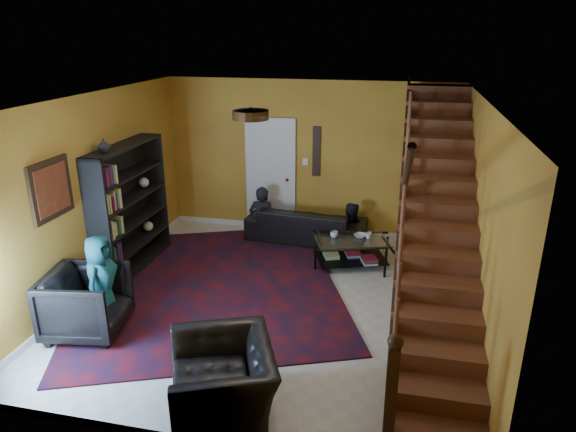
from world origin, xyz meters
name	(u,v)px	position (x,y,z in m)	size (l,w,h in m)	color
floor	(272,301)	(0.00, 0.00, 0.00)	(5.50, 5.50, 0.00)	beige
room	(215,252)	(-1.33, 1.33, 0.05)	(5.50, 5.50, 5.50)	gold
staircase	(437,220)	(2.12, 0.00, 1.40)	(0.95, 5.02, 3.18)	brown
bookshelf	(130,211)	(-2.40, 0.60, 0.96)	(0.35, 1.80, 2.00)	black
door	(271,177)	(-0.70, 2.73, 1.02)	(0.82, 0.05, 2.05)	silver
framed_picture	(51,189)	(-2.57, -0.90, 1.75)	(0.04, 0.74, 0.74)	maroon
wall_hanging	(316,151)	(0.15, 2.73, 1.55)	(0.14, 0.03, 0.90)	black
ceiling_fixture	(251,115)	(0.00, -0.80, 2.74)	(0.40, 0.40, 0.10)	#3F2814
rug	(209,285)	(-1.02, 0.24, 0.01)	(3.70, 4.23, 0.02)	#490D12
sofa	(306,224)	(0.06, 2.30, 0.31)	(2.10, 0.82, 0.61)	black
armchair_left	(86,303)	(-2.05, -1.26, 0.42)	(0.90, 0.93, 0.84)	black
armchair_right	(223,381)	(0.08, -2.25, 0.37)	(1.13, 0.99, 0.73)	black
person_adult_a	(262,223)	(-0.77, 2.35, 0.25)	(0.51, 0.33, 1.39)	black
person_adult_b	(349,235)	(0.84, 2.35, 0.15)	(0.58, 0.45, 1.20)	black
person_child	(102,281)	(-1.95, -1.03, 0.62)	(0.60, 0.39, 1.23)	#1A5965
coffee_table	(352,251)	(0.98, 1.41, 0.25)	(1.31, 1.02, 0.44)	black
cup_a	(334,235)	(0.67, 1.47, 0.49)	(0.13, 0.13, 0.10)	#999999
cup_b	(369,236)	(1.22, 1.54, 0.49)	(0.10, 0.10, 0.10)	#999999
bowl	(361,236)	(1.09, 1.58, 0.46)	(0.20, 0.20, 0.05)	#999999
vase	(104,146)	(-2.41, 0.10, 2.10)	(0.18, 0.18, 0.19)	#999999
popcorn_bucket	(206,362)	(-0.34, -1.67, 0.10)	(0.15, 0.15, 0.17)	red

